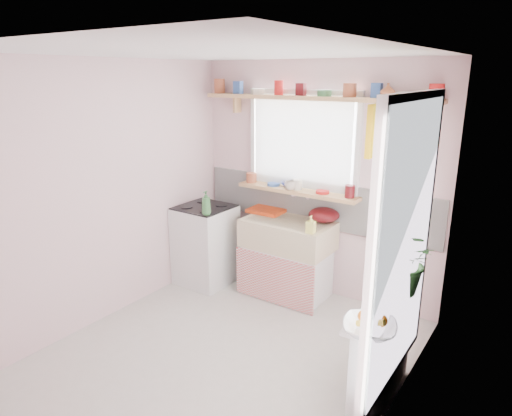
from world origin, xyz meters
The scene contains 19 objects.
room centered at (0.66, 0.86, 1.37)m, with size 3.20×3.20×3.20m.
sink_unit centered at (-0.15, 1.29, 0.43)m, with size 0.95×0.65×1.11m.
cooker centered at (-1.10, 1.05, 0.46)m, with size 0.58×0.58×0.93m.
radiator_ledge centered at (1.30, 0.20, 0.40)m, with size 0.22×0.95×0.78m.
windowsill centered at (-0.15, 1.48, 1.14)m, with size 1.40×0.22×0.04m, color tan.
pine_shelf centered at (0.00, 1.47, 2.12)m, with size 2.52×0.24×0.04m, color tan.
shelf_crockery centered at (-0.02, 1.47, 2.19)m, with size 2.47×0.11×0.12m.
sill_crockery centered at (-0.15, 1.48, 1.22)m, with size 1.35×0.11×0.12m.
dish_tray centered at (-0.52, 1.44, 0.87)m, with size 0.39×0.29×0.04m, color red.
colander centered at (0.17, 1.50, 0.92)m, with size 0.33×0.33×0.15m, color #4F0D11.
jade_plant centered at (1.33, 0.48, 1.04)m, with size 0.48×0.42×0.53m, color #37712D.
fruit_bowl centered at (1.33, -0.20, 0.82)m, with size 0.33×0.33×0.08m, color silver.
herb_pot centered at (1.33, 0.31, 0.88)m, with size 0.11×0.08×0.22m, color #2D712D.
soap_bottle_sink centered at (0.22, 1.10, 0.94)m, with size 0.08×0.08×0.18m, color #FEF771.
sill_cup centered at (-0.20, 1.42, 1.21)m, with size 0.12×0.12×0.09m, color beige.
sill_bowl centered at (-0.29, 1.54, 1.19)m, with size 0.17×0.17×0.05m, color #31429F.
shelf_vase centered at (0.78, 1.41, 2.21)m, with size 0.13×0.13×0.13m, color #A95A34.
cooker_bottle centered at (-0.88, 0.83, 1.04)m, with size 0.10×0.10×0.25m, color #39733E.
fruit centered at (1.34, -0.19, 0.88)m, with size 0.20×0.14×0.10m.
Camera 1 is at (2.17, -2.69, 2.35)m, focal length 32.00 mm.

